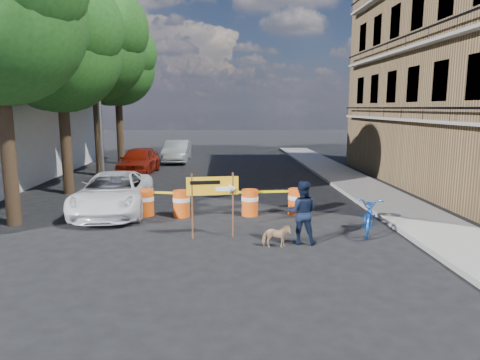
{
  "coord_description": "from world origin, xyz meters",
  "views": [
    {
      "loc": [
        -0.29,
        -11.45,
        3.66
      ],
      "look_at": [
        0.38,
        2.47,
        1.3
      ],
      "focal_mm": 32.0,
      "sensor_mm": 36.0,
      "label": 1
    }
  ],
  "objects": [
    {
      "name": "suv_white",
      "position": [
        -4.04,
        3.51,
        0.7
      ],
      "size": [
        2.52,
        5.11,
        1.4
      ],
      "primitive_type": "imported",
      "rotation": [
        0.0,
        0.0,
        0.04
      ],
      "color": "white",
      "rests_on": "ground"
    },
    {
      "name": "tree_mid_a",
      "position": [
        -6.74,
        7.0,
        6.01
      ],
      "size": [
        5.25,
        5.0,
        8.68
      ],
      "color": "#332316",
      "rests_on": "ground"
    },
    {
      "name": "sedan_silver",
      "position": [
        -3.19,
        17.74,
        0.74
      ],
      "size": [
        1.66,
        4.51,
        1.48
      ],
      "primitive_type": "imported",
      "rotation": [
        0.0,
        0.0,
        -0.02
      ],
      "color": "silver",
      "rests_on": "ground"
    },
    {
      "name": "dog",
      "position": [
        1.19,
        -0.64,
        0.32
      ],
      "size": [
        0.78,
        0.42,
        0.63
      ],
      "primitive_type": "imported",
      "rotation": [
        0.0,
        0.0,
        1.46
      ],
      "color": "tan",
      "rests_on": "ground"
    },
    {
      "name": "detour_sign",
      "position": [
        -0.3,
        0.3,
        1.37
      ],
      "size": [
        1.45,
        0.29,
        1.87
      ],
      "rotation": [
        0.0,
        0.0,
        0.11
      ],
      "color": "#592D19",
      "rests_on": "ground"
    },
    {
      "name": "barrel_far_left",
      "position": [
        -2.84,
        2.97,
        0.47
      ],
      "size": [
        0.58,
        0.58,
        0.9
      ],
      "color": "#E2500D",
      "rests_on": "ground"
    },
    {
      "name": "ground",
      "position": [
        0.0,
        0.0,
        0.0
      ],
      "size": [
        120.0,
        120.0,
        0.0
      ],
      "primitive_type": "plane",
      "color": "black",
      "rests_on": "ground"
    },
    {
      "name": "tree_mid_b",
      "position": [
        -6.73,
        12.0,
        6.71
      ],
      "size": [
        5.67,
        5.4,
        9.62
      ],
      "color": "#332316",
      "rests_on": "ground"
    },
    {
      "name": "sedan_red",
      "position": [
        -4.8,
        12.43,
        0.75
      ],
      "size": [
        2.0,
        4.5,
        1.5
      ],
      "primitive_type": "imported",
      "rotation": [
        0.0,
        0.0,
        -0.05
      ],
      "color": "maroon",
      "rests_on": "ground"
    },
    {
      "name": "barrel_mid_right",
      "position": [
        0.73,
        2.82,
        0.47
      ],
      "size": [
        0.58,
        0.58,
        0.9
      ],
      "color": "#E2500D",
      "rests_on": "ground"
    },
    {
      "name": "barrel_mid_left",
      "position": [
        -1.6,
        2.76,
        0.47
      ],
      "size": [
        0.58,
        0.58,
        0.9
      ],
      "color": "#E2500D",
      "rests_on": "ground"
    },
    {
      "name": "tree_far",
      "position": [
        -6.74,
        17.0,
        6.22
      ],
      "size": [
        5.04,
        4.8,
        8.84
      ],
      "color": "#332316",
      "rests_on": "ground"
    },
    {
      "name": "bicycle",
      "position": [
        4.12,
        0.61,
        1.07
      ],
      "size": [
        1.11,
        1.33,
        2.15
      ],
      "primitive_type": "imported",
      "rotation": [
        0.0,
        0.0,
        -0.37
      ],
      "color": "#1547AE",
      "rests_on": "ground"
    },
    {
      "name": "sidewalk_east",
      "position": [
        6.2,
        6.0,
        0.07
      ],
      "size": [
        2.4,
        40.0,
        0.15
      ],
      "primitive_type": "cube",
      "color": "gray",
      "rests_on": "ground"
    },
    {
      "name": "barrel_far_right",
      "position": [
        2.36,
        2.93,
        0.47
      ],
      "size": [
        0.58,
        0.58,
        0.9
      ],
      "color": "#E2500D",
      "rests_on": "ground"
    },
    {
      "name": "streetlamp",
      "position": [
        -5.93,
        9.5,
        4.38
      ],
      "size": [
        1.25,
        0.18,
        8.0
      ],
      "color": "gray",
      "rests_on": "ground"
    },
    {
      "name": "pedestrian",
      "position": [
        1.92,
        -0.29,
        0.87
      ],
      "size": [
        0.96,
        0.81,
        1.74
      ],
      "primitive_type": "imported",
      "rotation": [
        0.0,
        0.0,
        2.94
      ],
      "color": "black",
      "rests_on": "ground"
    }
  ]
}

